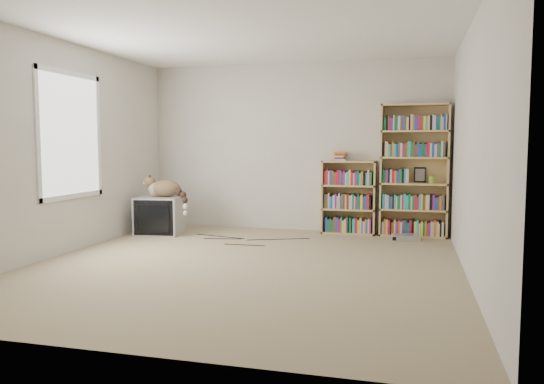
% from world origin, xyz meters
% --- Properties ---
extents(floor, '(4.50, 5.00, 0.01)m').
position_xyz_m(floor, '(0.00, 0.00, 0.00)').
color(floor, tan).
rests_on(floor, ground).
extents(wall_back, '(4.50, 0.02, 2.50)m').
position_xyz_m(wall_back, '(0.00, 2.50, 1.25)').
color(wall_back, beige).
rests_on(wall_back, floor).
extents(wall_front, '(4.50, 0.02, 2.50)m').
position_xyz_m(wall_front, '(0.00, -2.50, 1.25)').
color(wall_front, beige).
rests_on(wall_front, floor).
extents(wall_left, '(0.02, 5.00, 2.50)m').
position_xyz_m(wall_left, '(-2.25, 0.00, 1.25)').
color(wall_left, beige).
rests_on(wall_left, floor).
extents(wall_right, '(0.02, 5.00, 2.50)m').
position_xyz_m(wall_right, '(2.25, 0.00, 1.25)').
color(wall_right, beige).
rests_on(wall_right, floor).
extents(ceiling, '(4.50, 5.00, 0.02)m').
position_xyz_m(ceiling, '(0.00, 0.00, 2.50)').
color(ceiling, white).
rests_on(ceiling, wall_back).
extents(window, '(0.02, 1.22, 1.52)m').
position_xyz_m(window, '(-2.24, 0.20, 1.40)').
color(window, white).
rests_on(window, wall_left).
extents(crt_tv, '(0.69, 0.64, 0.54)m').
position_xyz_m(crt_tv, '(-1.80, 1.61, 0.27)').
color(crt_tv, '#9E9EA1').
rests_on(crt_tv, floor).
extents(cat, '(0.74, 0.46, 0.53)m').
position_xyz_m(cat, '(-1.67, 1.60, 0.63)').
color(cat, '#3B2B18').
rests_on(cat, crt_tv).
extents(bookcase_tall, '(0.93, 0.30, 1.85)m').
position_xyz_m(bookcase_tall, '(1.74, 2.36, 0.88)').
color(bookcase_tall, tan).
rests_on(bookcase_tall, floor).
extents(bookcase_short, '(0.77, 0.30, 1.06)m').
position_xyz_m(bookcase_short, '(0.83, 2.36, 0.49)').
color(bookcase_short, tan).
rests_on(bookcase_short, floor).
extents(book_stack, '(0.18, 0.24, 0.13)m').
position_xyz_m(book_stack, '(0.70, 2.36, 1.12)').
color(book_stack, red).
rests_on(book_stack, bookcase_short).
extents(green_mug, '(0.08, 0.08, 0.09)m').
position_xyz_m(green_mug, '(1.98, 2.34, 0.80)').
color(green_mug, '#82AE31').
rests_on(green_mug, bookcase_tall).
extents(framed_print, '(0.16, 0.05, 0.22)m').
position_xyz_m(framed_print, '(1.82, 2.44, 0.86)').
color(framed_print, black).
rests_on(framed_print, bookcase_tall).
extents(dvd_player, '(0.39, 0.33, 0.08)m').
position_xyz_m(dvd_player, '(1.65, 1.98, 0.04)').
color(dvd_player, '#B1B2B6').
rests_on(dvd_player, floor).
extents(wall_outlet, '(0.01, 0.08, 0.13)m').
position_xyz_m(wall_outlet, '(-2.24, 1.95, 0.32)').
color(wall_outlet, silver).
rests_on(wall_outlet, wall_left).
extents(floor_cables, '(1.20, 0.70, 0.01)m').
position_xyz_m(floor_cables, '(-0.33, 1.30, 0.00)').
color(floor_cables, black).
rests_on(floor_cables, floor).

